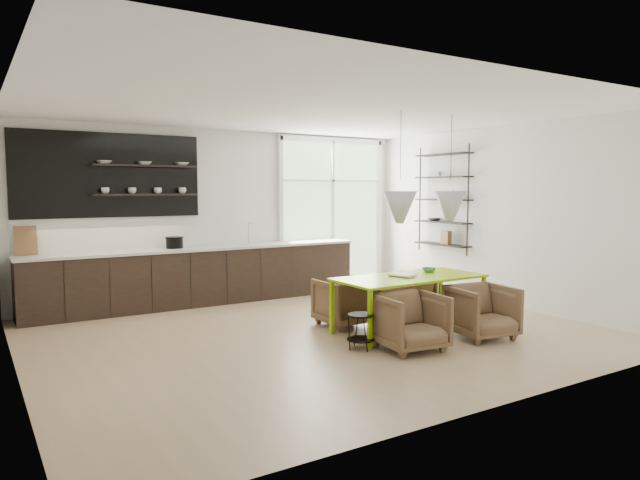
{
  "coord_description": "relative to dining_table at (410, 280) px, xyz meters",
  "views": [
    {
      "loc": [
        -3.88,
        -6.25,
        1.88
      ],
      "look_at": [
        0.41,
        0.6,
        1.16
      ],
      "focal_mm": 32.0,
      "sensor_mm": 36.0,
      "label": 1
    }
  ],
  "objects": [
    {
      "name": "room",
      "position": [
        -0.5,
        1.66,
        0.77
      ],
      "size": [
        7.02,
        6.01,
        2.91
      ],
      "color": "tan",
      "rests_on": "ground"
    },
    {
      "name": "kitchen_run",
      "position": [
        -1.77,
        3.25,
        -0.09
      ],
      "size": [
        5.54,
        0.69,
        2.75
      ],
      "color": "black",
      "rests_on": "ground"
    },
    {
      "name": "right_shelving",
      "position": [
        2.28,
        1.74,
        0.96
      ],
      "size": [
        0.26,
        1.22,
        1.9
      ],
      "color": "black",
      "rests_on": "ground"
    },
    {
      "name": "dining_table",
      "position": [
        0.0,
        0.0,
        0.0
      ],
      "size": [
        2.02,
        0.92,
        0.74
      ],
      "rotation": [
        0.0,
        0.0,
        0.0
      ],
      "color": "#8CC404",
      "rests_on": "ground"
    },
    {
      "name": "armchair_back_left",
      "position": [
        -0.54,
        0.72,
        -0.36
      ],
      "size": [
        0.71,
        0.73,
        0.66
      ],
      "primitive_type": "imported",
      "rotation": [
        0.0,
        0.0,
        3.13
      ],
      "color": "brown",
      "rests_on": "ground"
    },
    {
      "name": "armchair_back_right",
      "position": [
        0.65,
        0.82,
        -0.37
      ],
      "size": [
        0.83,
        0.84,
        0.63
      ],
      "primitive_type": "imported",
      "rotation": [
        0.0,
        0.0,
        3.4
      ],
      "color": "brown",
      "rests_on": "ground"
    },
    {
      "name": "armchair_front_left",
      "position": [
        -0.58,
        -0.68,
        -0.35
      ],
      "size": [
        0.8,
        0.82,
        0.67
      ],
      "primitive_type": "imported",
      "rotation": [
        0.0,
        0.0,
        -0.12
      ],
      "color": "brown",
      "rests_on": "ground"
    },
    {
      "name": "armchair_front_right",
      "position": [
        0.56,
        -0.75,
        -0.35
      ],
      "size": [
        0.82,
        0.84,
        0.67
      ],
      "primitive_type": "imported",
      "rotation": [
        0.0,
        0.0,
        -0.15
      ],
      "color": "brown",
      "rests_on": "ground"
    },
    {
      "name": "wire_stool",
      "position": [
        -1.05,
        -0.35,
        -0.42
      ],
      "size": [
        0.33,
        0.33,
        0.42
      ],
      "rotation": [
        0.0,
        0.0,
        -0.26
      ],
      "color": "black",
      "rests_on": "ground"
    },
    {
      "name": "table_book",
      "position": [
        -0.19,
        0.02,
        0.07
      ],
      "size": [
        0.33,
        0.39,
        0.03
      ],
      "primitive_type": "imported",
      "rotation": [
        0.0,
        0.0,
        0.3
      ],
      "color": "white",
      "rests_on": "dining_table"
    },
    {
      "name": "table_bowl",
      "position": [
        0.5,
        0.17,
        0.08
      ],
      "size": [
        0.21,
        0.21,
        0.06
      ],
      "primitive_type": "imported",
      "rotation": [
        0.0,
        0.0,
        -0.13
      ],
      "color": "#4A754D",
      "rests_on": "dining_table"
    }
  ]
}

